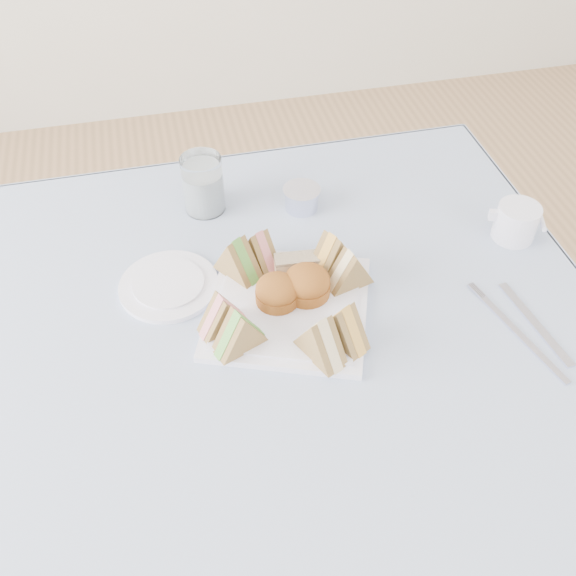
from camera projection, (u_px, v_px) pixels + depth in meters
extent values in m
plane|color=#9E7751|center=(291.00, 541.00, 1.52)|extent=(4.00, 4.00, 0.00)
cube|color=brown|center=(291.00, 463.00, 1.25)|extent=(0.90, 0.90, 0.74)
cube|color=#A9BAE1|center=(292.00, 341.00, 0.98)|extent=(1.02, 1.02, 0.01)
cube|color=white|center=(288.00, 307.00, 1.02)|extent=(0.32, 0.32, 0.01)
cylinder|color=brown|center=(277.00, 291.00, 1.00)|extent=(0.10, 0.10, 0.05)
cylinder|color=brown|center=(307.00, 283.00, 1.01)|extent=(0.09, 0.09, 0.05)
cube|color=#C4B18A|center=(297.00, 265.00, 1.06)|extent=(0.08, 0.04, 0.03)
cylinder|color=white|center=(169.00, 286.00, 1.06)|extent=(0.22, 0.22, 0.01)
cylinder|color=white|center=(203.00, 184.00, 1.17)|extent=(0.10, 0.10, 0.11)
cylinder|color=silver|center=(302.00, 199.00, 1.19)|extent=(0.07, 0.07, 0.04)
cube|color=silver|center=(535.00, 323.00, 1.00)|extent=(0.04, 0.18, 0.00)
cube|color=silver|center=(523.00, 338.00, 0.98)|extent=(0.06, 0.19, 0.00)
cylinder|color=white|center=(516.00, 222.00, 1.13)|extent=(0.09, 0.09, 0.07)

